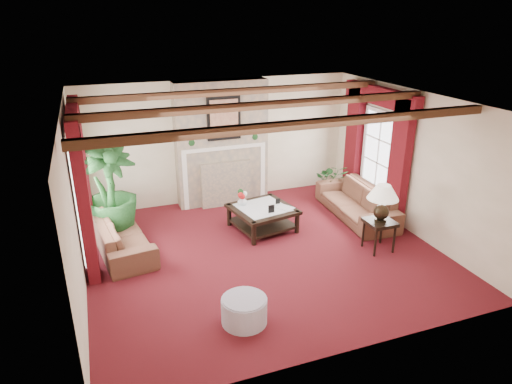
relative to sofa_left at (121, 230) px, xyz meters
name	(u,v)px	position (x,y,z in m)	size (l,w,h in m)	color
floor	(263,252)	(2.35, -0.98, -0.40)	(6.00, 6.00, 0.00)	#4F0E13
ceiling	(265,101)	(2.35, -0.98, 2.30)	(6.00, 6.00, 0.00)	white
back_wall	(219,141)	(2.35, 1.77, 0.95)	(6.00, 0.02, 2.70)	beige
left_wall	(74,206)	(-0.65, -0.98, 0.95)	(0.02, 5.50, 2.70)	beige
right_wall	(412,163)	(5.35, -0.98, 0.95)	(0.02, 5.50, 2.70)	beige
ceiling_beams	(265,105)	(2.35, -0.98, 2.24)	(6.00, 3.00, 0.12)	#372011
fireplace	(220,80)	(2.35, 1.57, 2.30)	(2.00, 0.52, 2.70)	tan
french_door_left	(69,138)	(-0.62, 0.02, 1.73)	(0.10, 1.10, 2.16)	white
french_door_right	(384,112)	(5.32, 0.02, 1.73)	(0.10, 1.10, 2.16)	white
curtains_left	(72,111)	(-0.51, 0.02, 2.15)	(0.20, 2.40, 2.55)	#4F0A0F
curtains_right	(381,91)	(5.21, 0.02, 2.15)	(0.20, 2.40, 2.55)	#4F0A0F
sofa_left	(121,230)	(0.00, 0.00, 0.00)	(0.87, 2.11, 0.80)	#3A0F16
sofa_right	(357,197)	(4.73, -0.18, 0.03)	(0.76, 2.24, 0.86)	#3A0F16
potted_palm	(112,211)	(-0.10, 0.64, 0.11)	(1.65, 2.08, 1.02)	black
small_plant	(331,184)	(4.76, 0.93, -0.08)	(0.98, 1.03, 0.64)	black
coffee_table	(263,218)	(2.68, -0.08, -0.17)	(1.11, 1.11, 0.46)	black
side_table	(379,235)	(4.33, -1.58, -0.12)	(0.48, 0.48, 0.57)	black
ottoman	(244,311)	(1.40, -2.72, -0.22)	(0.64, 0.64, 0.37)	#9D9BAF
table_lamp	(382,203)	(4.33, -1.58, 0.52)	(0.55, 0.55, 0.69)	black
flower_vase	(242,201)	(2.35, 0.17, 0.15)	(0.24, 0.25, 0.19)	silver
book	(282,203)	(2.98, -0.33, 0.21)	(0.21, 0.14, 0.32)	black
photo_frame_a	(271,209)	(2.74, -0.38, 0.14)	(0.12, 0.02, 0.16)	black
photo_frame_b	(278,201)	(3.02, -0.02, 0.11)	(0.09, 0.02, 0.12)	black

